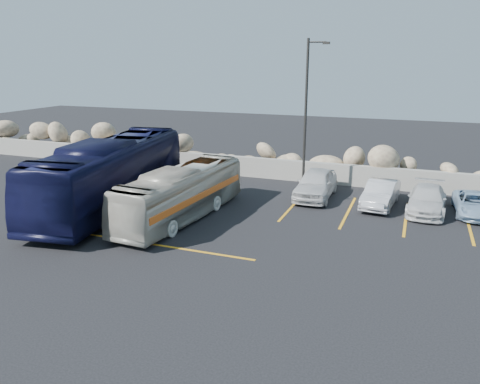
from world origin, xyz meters
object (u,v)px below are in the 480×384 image
(tour_coach, at_px, (112,173))
(car_a, at_px, (316,184))
(lamppost, at_px, (307,113))
(car_b, at_px, (381,194))
(vintage_bus, at_px, (182,193))
(car_d, at_px, (475,204))
(car_c, at_px, (427,200))

(tour_coach, xyz_separation_m, car_a, (9.00, 4.95, -0.90))
(lamppost, distance_m, car_b, 5.55)
(tour_coach, relative_size, car_b, 3.11)
(lamppost, relative_size, vintage_bus, 0.95)
(lamppost, xyz_separation_m, car_d, (8.27, -0.80, -3.78))
(car_a, bearing_deg, car_b, -6.45)
(car_a, distance_m, car_c, 5.44)
(vintage_bus, relative_size, car_b, 2.21)
(vintage_bus, xyz_separation_m, car_c, (10.39, 4.93, -0.57))
(lamppost, relative_size, car_d, 2.17)
(vintage_bus, relative_size, car_c, 2.03)
(vintage_bus, relative_size, car_a, 1.92)
(vintage_bus, distance_m, car_a, 7.39)
(lamppost, bearing_deg, tour_coach, -145.97)
(tour_coach, xyz_separation_m, car_d, (16.50, 4.76, -1.14))
(car_a, bearing_deg, vintage_bus, -132.87)
(lamppost, relative_size, tour_coach, 0.68)
(tour_coach, bearing_deg, car_d, 7.74)
(lamppost, bearing_deg, car_b, -13.18)
(lamppost, height_order, vintage_bus, lamppost)
(lamppost, bearing_deg, vintage_bus, -124.82)
(lamppost, distance_m, car_a, 3.68)
(vintage_bus, bearing_deg, car_d, 27.11)
(car_b, bearing_deg, car_c, 1.48)
(car_a, relative_size, car_d, 1.19)
(lamppost, distance_m, vintage_bus, 8.00)
(lamppost, distance_m, tour_coach, 10.28)
(car_a, xyz_separation_m, car_d, (7.50, -0.19, -0.24))
(lamppost, xyz_separation_m, vintage_bus, (-4.21, -6.05, -3.12))
(vintage_bus, relative_size, car_d, 2.28)
(car_b, bearing_deg, tour_coach, -153.53)
(car_b, height_order, car_c, car_b)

